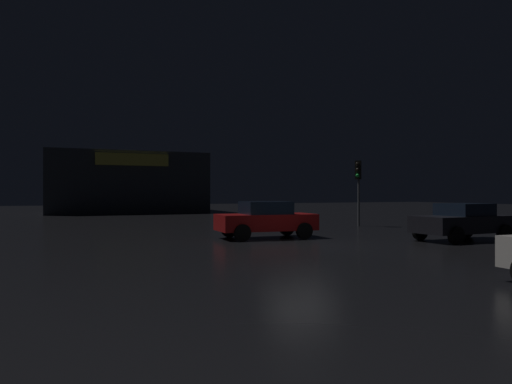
# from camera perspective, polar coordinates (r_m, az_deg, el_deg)

# --- Properties ---
(ground_plane) EXTENTS (120.00, 120.00, 0.00)m
(ground_plane) POSITION_cam_1_polar(r_m,az_deg,el_deg) (17.17, 5.39, -6.39)
(ground_plane) COLOR black
(store_building) EXTENTS (14.25, 10.12, 5.59)m
(store_building) POSITION_cam_1_polar(r_m,az_deg,el_deg) (47.69, -15.54, 1.03)
(store_building) COLOR #33383D
(store_building) RESTS_ON ground
(traffic_signal_main) EXTENTS (0.42, 0.42, 3.68)m
(traffic_signal_main) POSITION_cam_1_polar(r_m,az_deg,el_deg) (27.24, 12.16, 1.64)
(traffic_signal_main) COLOR #595B60
(traffic_signal_main) RESTS_ON ground
(car_near) EXTENTS (4.01, 2.10, 1.46)m
(car_near) POSITION_cam_1_polar(r_m,az_deg,el_deg) (20.43, 23.49, -3.25)
(car_near) COLOR black
(car_near) RESTS_ON ground
(car_crossing) EXTENTS (4.13, 2.20, 1.52)m
(car_crossing) POSITION_cam_1_polar(r_m,az_deg,el_deg) (19.71, 1.19, -3.28)
(car_crossing) COLOR #A51414
(car_crossing) RESTS_ON ground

